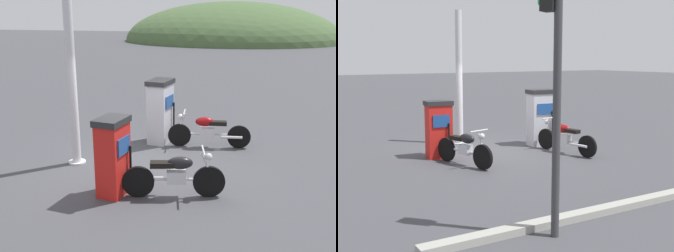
% 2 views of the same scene
% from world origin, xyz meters
% --- Properties ---
extents(ground_plane, '(120.00, 120.00, 0.00)m').
position_xyz_m(ground_plane, '(0.00, 0.00, 0.00)').
color(ground_plane, '#424247').
extents(fuel_pump_near, '(0.60, 0.75, 1.52)m').
position_xyz_m(fuel_pump_near, '(-0.09, -1.67, 0.77)').
color(fuel_pump_near, red).
rests_on(fuel_pump_near, ground).
extents(fuel_pump_far, '(0.65, 0.88, 1.69)m').
position_xyz_m(fuel_pump_far, '(-0.09, 1.67, 0.86)').
color(fuel_pump_far, silver).
rests_on(fuel_pump_far, ground).
extents(motorcycle_near_pump, '(1.90, 0.70, 0.94)m').
position_xyz_m(motorcycle_near_pump, '(1.08, -1.50, 0.45)').
color(motorcycle_near_pump, black).
rests_on(motorcycle_near_pump, ground).
extents(motorcycle_far_pump, '(2.11, 0.57, 0.94)m').
position_xyz_m(motorcycle_far_pump, '(1.21, 1.55, 0.45)').
color(motorcycle_far_pump, black).
rests_on(motorcycle_far_pump, ground).
extents(canopy_support_pole, '(0.40, 0.40, 4.04)m').
position_xyz_m(canopy_support_pole, '(-1.55, -0.34, 1.94)').
color(canopy_support_pole, silver).
rests_on(canopy_support_pole, ground).
extents(distant_hill_main, '(25.05, 21.12, 9.03)m').
position_xyz_m(distant_hill_main, '(-2.32, 40.47, 0.00)').
color(distant_hill_main, '#476038').
rests_on(distant_hill_main, ground).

